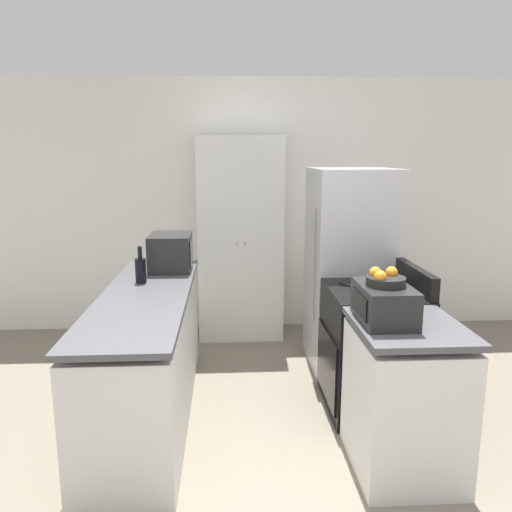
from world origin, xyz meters
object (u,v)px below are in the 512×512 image
refrigerator (351,269)px  wine_bottle (141,269)px  stove (372,348)px  toaster_oven (384,303)px  microwave (171,252)px  pantry_cabinet (240,239)px  fruit_bowl (385,279)px

refrigerator → wine_bottle: refrigerator is taller
stove → toaster_oven: toaster_oven is taller
microwave → toaster_oven: (1.36, -1.40, -0.04)m
stove → refrigerator: (0.02, 0.80, 0.41)m
pantry_cabinet → microwave: size_ratio=4.51×
pantry_cabinet → stove: pantry_cabinet is taller
pantry_cabinet → fruit_bowl: size_ratio=9.04×
toaster_oven → stove: bearing=77.3°
toaster_oven → fruit_bowl: fruit_bowl is taller
toaster_oven → fruit_bowl: 0.14m
wine_bottle → fruit_bowl: size_ratio=1.24×
wine_bottle → fruit_bowl: fruit_bowl is taller
stove → microwave: microwave is taller
fruit_bowl → toaster_oven: bearing=10.8°
microwave → toaster_oven: microwave is taller
pantry_cabinet → wine_bottle: (-0.78, -1.28, -0.01)m
stove → wine_bottle: bearing=170.0°
refrigerator → toaster_oven: (-0.17, -1.47, 0.14)m
stove → wine_bottle: (-1.69, 0.30, 0.54)m
stove → wine_bottle: wine_bottle is taller
refrigerator → microwave: 1.54m
refrigerator → microwave: (-1.53, -0.07, 0.18)m
stove → refrigerator: bearing=88.4°
refrigerator → fruit_bowl: (-0.18, -1.47, 0.28)m
stove → wine_bottle: size_ratio=3.82×
microwave → fruit_bowl: fruit_bowl is taller
microwave → toaster_oven: 1.95m
pantry_cabinet → stove: (0.91, -1.58, -0.55)m
stove → refrigerator: refrigerator is taller
stove → microwave: 1.78m
refrigerator → microwave: bearing=-177.4°
stove → fruit_bowl: bearing=-102.9°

